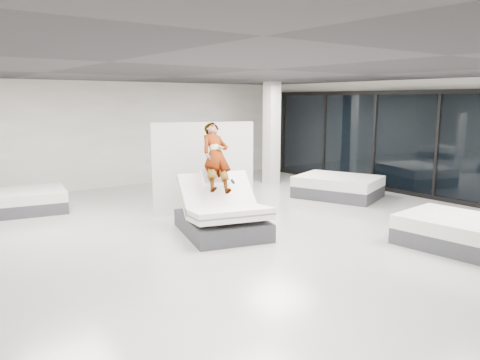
{
  "coord_description": "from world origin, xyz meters",
  "views": [
    {
      "loc": [
        -5.68,
        -6.72,
        2.66
      ],
      "look_at": [
        0.1,
        0.97,
        1.0
      ],
      "focal_mm": 35.0,
      "sensor_mm": 36.0,
      "label": 1
    }
  ],
  "objects_px": {
    "remote": "(233,181)",
    "flat_bed_right_near": "(461,233)",
    "person": "(217,170)",
    "flat_bed_left_far": "(22,201)",
    "column": "(272,134)",
    "divider_panel": "(204,168)",
    "hero_bed": "(222,215)",
    "flat_bed_right_far": "(338,187)"
  },
  "relations": [
    {
      "from": "hero_bed",
      "to": "person",
      "type": "xyz_separation_m",
      "value": [
        0.09,
        0.32,
        0.87
      ]
    },
    {
      "from": "person",
      "to": "remote",
      "type": "xyz_separation_m",
      "value": [
        0.12,
        -0.4,
        -0.2
      ]
    },
    {
      "from": "divider_panel",
      "to": "remote",
      "type": "bearing_deg",
      "value": -81.06
    },
    {
      "from": "hero_bed",
      "to": "flat_bed_left_far",
      "type": "relative_size",
      "value": 1.07
    },
    {
      "from": "remote",
      "to": "flat_bed_right_near",
      "type": "relative_size",
      "value": 0.07
    },
    {
      "from": "flat_bed_left_far",
      "to": "column",
      "type": "height_order",
      "value": "column"
    },
    {
      "from": "flat_bed_right_far",
      "to": "column",
      "type": "relative_size",
      "value": 0.8
    },
    {
      "from": "hero_bed",
      "to": "divider_panel",
      "type": "relative_size",
      "value": 0.97
    },
    {
      "from": "flat_bed_left_far",
      "to": "column",
      "type": "bearing_deg",
      "value": -4.78
    },
    {
      "from": "hero_bed",
      "to": "person",
      "type": "relative_size",
      "value": 1.38
    },
    {
      "from": "divider_panel",
      "to": "flat_bed_left_far",
      "type": "xyz_separation_m",
      "value": [
        -3.39,
        2.71,
        -0.81
      ]
    },
    {
      "from": "divider_panel",
      "to": "flat_bed_left_far",
      "type": "height_order",
      "value": "divider_panel"
    },
    {
      "from": "person",
      "to": "flat_bed_left_far",
      "type": "height_order",
      "value": "person"
    },
    {
      "from": "divider_panel",
      "to": "flat_bed_right_near",
      "type": "relative_size",
      "value": 1.11
    },
    {
      "from": "divider_panel",
      "to": "flat_bed_right_near",
      "type": "distance_m",
      "value": 5.56
    },
    {
      "from": "divider_panel",
      "to": "flat_bed_right_near",
      "type": "bearing_deg",
      "value": -42.33
    },
    {
      "from": "column",
      "to": "flat_bed_right_near",
      "type": "bearing_deg",
      "value": -102.35
    },
    {
      "from": "column",
      "to": "remote",
      "type": "bearing_deg",
      "value": -138.35
    },
    {
      "from": "remote",
      "to": "flat_bed_right_near",
      "type": "distance_m",
      "value": 4.34
    },
    {
      "from": "flat_bed_right_far",
      "to": "flat_bed_right_near",
      "type": "bearing_deg",
      "value": -110.43
    },
    {
      "from": "flat_bed_right_far",
      "to": "column",
      "type": "xyz_separation_m",
      "value": [
        -0.06,
        2.75,
        1.31
      ]
    },
    {
      "from": "divider_panel",
      "to": "hero_bed",
      "type": "bearing_deg",
      "value": -88.2
    },
    {
      "from": "remote",
      "to": "person",
      "type": "bearing_deg",
      "value": 122.15
    },
    {
      "from": "hero_bed",
      "to": "remote",
      "type": "bearing_deg",
      "value": -20.89
    },
    {
      "from": "hero_bed",
      "to": "flat_bed_right_far",
      "type": "xyz_separation_m",
      "value": [
        4.58,
        1.01,
        -0.08
      ]
    },
    {
      "from": "person",
      "to": "flat_bed_left_far",
      "type": "xyz_separation_m",
      "value": [
        -2.86,
        4.04,
        -0.99
      ]
    },
    {
      "from": "person",
      "to": "column",
      "type": "height_order",
      "value": "column"
    },
    {
      "from": "divider_panel",
      "to": "flat_bed_right_near",
      "type": "height_order",
      "value": "divider_panel"
    },
    {
      "from": "person",
      "to": "column",
      "type": "bearing_deg",
      "value": 53.67
    },
    {
      "from": "remote",
      "to": "flat_bed_left_far",
      "type": "bearing_deg",
      "value": 139.69
    },
    {
      "from": "hero_bed",
      "to": "person",
      "type": "bearing_deg",
      "value": 74.15
    },
    {
      "from": "remote",
      "to": "column",
      "type": "relative_size",
      "value": 0.04
    },
    {
      "from": "remote",
      "to": "flat_bed_right_far",
      "type": "relative_size",
      "value": 0.05
    },
    {
      "from": "person",
      "to": "column",
      "type": "distance_m",
      "value": 5.61
    },
    {
      "from": "flat_bed_left_far",
      "to": "divider_panel",
      "type": "bearing_deg",
      "value": -38.64
    },
    {
      "from": "person",
      "to": "flat_bed_right_near",
      "type": "bearing_deg",
      "value": -36.0
    },
    {
      "from": "flat_bed_right_far",
      "to": "flat_bed_left_far",
      "type": "relative_size",
      "value": 1.19
    },
    {
      "from": "flat_bed_left_far",
      "to": "flat_bed_right_near",
      "type": "bearing_deg",
      "value": -53.32
    },
    {
      "from": "flat_bed_right_near",
      "to": "flat_bed_left_far",
      "type": "distance_m",
      "value": 9.6
    },
    {
      "from": "flat_bed_right_near",
      "to": "flat_bed_left_far",
      "type": "relative_size",
      "value": 0.99
    },
    {
      "from": "hero_bed",
      "to": "remote",
      "type": "height_order",
      "value": "hero_bed"
    },
    {
      "from": "flat_bed_right_near",
      "to": "column",
      "type": "bearing_deg",
      "value": 77.65
    }
  ]
}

